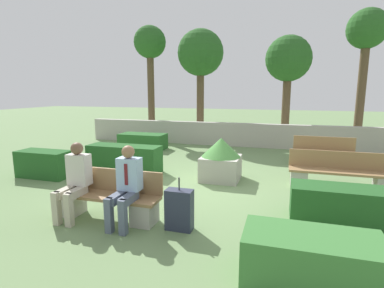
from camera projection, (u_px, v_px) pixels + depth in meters
ground_plane at (199, 187)px, 6.87m from camera, size 60.00×60.00×0.00m
perimeter_wall at (235, 135)px, 11.90m from camera, size 12.74×0.30×0.92m
bench_front at (108, 200)px, 5.16m from camera, size 1.90×0.49×0.83m
bench_left_side at (324, 155)px, 8.84m from camera, size 1.73×0.49×0.83m
bench_right_side at (340, 175)px, 6.67m from camera, size 2.19×0.48×0.83m
person_seated_man at (126, 183)px, 4.83m from camera, size 0.38×0.64×1.31m
person_seated_woman at (75, 178)px, 5.11m from camera, size 0.38×0.64×1.31m
hedge_block_near_left at (312, 259)px, 3.40m from camera, size 1.54×0.77×0.58m
hedge_block_near_right at (124, 158)px, 8.14m from camera, size 2.01×0.63×0.72m
hedge_block_mid_left at (44, 164)px, 7.63m from camera, size 1.34×0.60×0.68m
hedge_block_mid_right at (143, 141)px, 11.34m from camera, size 1.73×0.83×0.58m
hedge_block_far_left at (341, 205)px, 4.99m from camera, size 1.60×0.65×0.61m
planter_corner_left at (221, 159)px, 7.36m from camera, size 0.96×0.96×1.05m
suitcase at (179, 210)px, 4.71m from camera, size 0.43×0.22×0.85m
tree_leftmost at (150, 48)px, 13.27m from camera, size 1.42×1.42×5.02m
tree_center_left at (201, 55)px, 12.92m from camera, size 1.99×1.99×4.80m
tree_center_right at (288, 61)px, 12.36m from camera, size 1.88×1.88×4.43m
tree_rightmost at (367, 36)px, 11.38m from camera, size 1.50×1.50×5.26m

